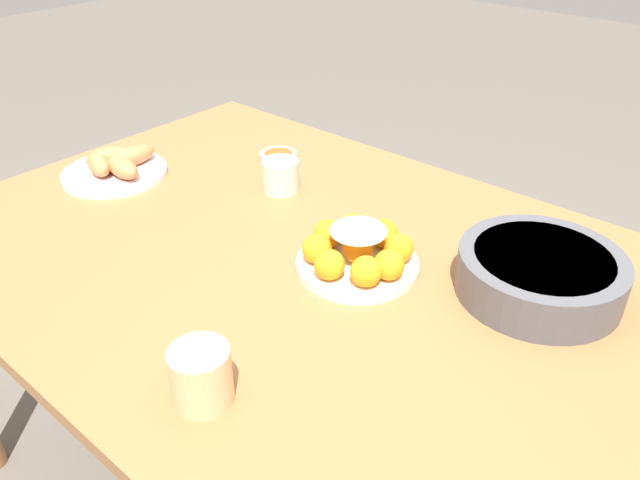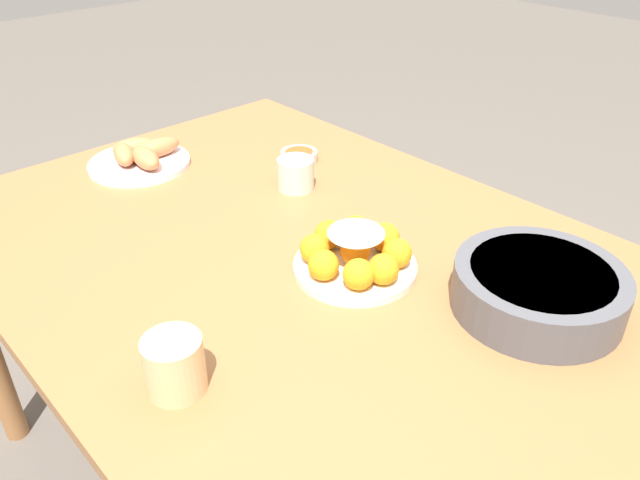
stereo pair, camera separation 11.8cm
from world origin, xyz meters
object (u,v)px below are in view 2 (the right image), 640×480
(sauce_bowl, at_px, (299,156))
(cup_far, at_px, (296,174))
(dining_table, at_px, (288,280))
(seafood_platter, at_px, (141,157))
(cake_plate, at_px, (355,255))
(cup_near, at_px, (174,365))
(serving_bowl, at_px, (539,288))

(sauce_bowl, distance_m, cup_far, 0.15)
(dining_table, bearing_deg, seafood_platter, -177.07)
(dining_table, height_order, cake_plate, cake_plate)
(cup_near, bearing_deg, seafood_platter, 154.70)
(dining_table, distance_m, serving_bowl, 0.49)
(dining_table, xyz_separation_m, cup_near, (0.19, -0.37, 0.13))
(dining_table, relative_size, sauce_bowl, 15.61)
(cup_near, bearing_deg, cup_far, 124.02)
(cup_near, height_order, cup_far, cup_near)
(sauce_bowl, relative_size, cup_near, 1.03)
(dining_table, distance_m, cup_far, 0.28)
(seafood_platter, height_order, cup_near, cup_near)
(dining_table, bearing_deg, serving_bowl, 22.47)
(sauce_bowl, bearing_deg, dining_table, -44.45)
(cup_far, bearing_deg, seafood_platter, -149.99)
(serving_bowl, distance_m, cup_near, 0.61)
(dining_table, xyz_separation_m, serving_bowl, (0.44, 0.18, 0.13))
(serving_bowl, distance_m, seafood_platter, 1.00)
(cake_plate, xyz_separation_m, serving_bowl, (0.29, 0.15, 0.01))
(serving_bowl, distance_m, sauce_bowl, 0.73)
(dining_table, relative_size, cup_near, 16.10)
(cake_plate, bearing_deg, dining_table, -166.71)
(serving_bowl, bearing_deg, sauce_bowl, 172.44)
(dining_table, relative_size, serving_bowl, 4.99)
(sauce_bowl, bearing_deg, cake_plate, -29.01)
(cake_plate, bearing_deg, serving_bowl, 26.92)
(serving_bowl, bearing_deg, cake_plate, -153.08)
(sauce_bowl, height_order, cup_far, cup_far)
(sauce_bowl, xyz_separation_m, cup_near, (0.47, -0.65, 0.03))
(cake_plate, xyz_separation_m, sauce_bowl, (-0.44, 0.24, -0.02))
(cup_far, bearing_deg, cake_plate, -22.99)
(cake_plate, relative_size, sauce_bowl, 2.51)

